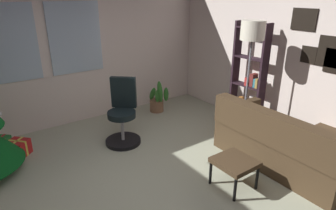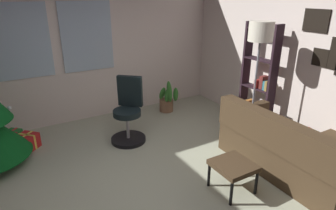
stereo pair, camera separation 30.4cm
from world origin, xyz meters
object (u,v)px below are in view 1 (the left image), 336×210
at_px(bookshelf, 248,83).
at_px(floor_lamp, 252,40).
at_px(couch, 298,145).
at_px(gift_box_green, 0,145).
at_px(office_chair, 123,118).
at_px(potted_plant, 158,101).
at_px(footstool, 235,164).
at_px(gift_box_red, 18,148).

distance_m(bookshelf, floor_lamp, 0.99).
distance_m(couch, gift_box_green, 4.40).
xyz_separation_m(couch, bookshelf, (0.43, 1.30, 0.50)).
bearing_deg(gift_box_green, floor_lamp, -29.11).
height_order(office_chair, floor_lamp, floor_lamp).
relative_size(bookshelf, floor_lamp, 0.96).
relative_size(gift_box_green, office_chair, 0.36).
bearing_deg(gift_box_green, potted_plant, -2.31).
bearing_deg(footstool, potted_plant, 77.37).
relative_size(couch, bookshelf, 1.02).
bearing_deg(potted_plant, floor_lamp, -73.30).
bearing_deg(office_chair, floor_lamp, -31.84).
relative_size(office_chair, potted_plant, 1.52).
bearing_deg(bookshelf, office_chair, 161.70).
height_order(floor_lamp, potted_plant, floor_lamp).
xyz_separation_m(couch, office_chair, (-1.67, 2.00, 0.12)).
bearing_deg(couch, bookshelf, 71.63).
height_order(footstool, bookshelf, bookshelf).
distance_m(gift_box_green, bookshelf, 4.14).
xyz_separation_m(gift_box_green, floor_lamp, (3.35, -1.86, 1.51)).
bearing_deg(gift_box_red, office_chair, -19.89).
relative_size(gift_box_red, floor_lamp, 0.20).
relative_size(couch, office_chair, 1.79).
xyz_separation_m(gift_box_red, gift_box_green, (-0.21, 0.30, -0.02)).
bearing_deg(footstool, gift_box_green, 130.09).
relative_size(footstool, office_chair, 0.45).
bearing_deg(footstool, office_chair, 107.04).
bearing_deg(bookshelf, footstool, -143.46).
distance_m(gift_box_green, floor_lamp, 4.12).
bearing_deg(gift_box_red, potted_plant, 4.06).
height_order(footstool, potted_plant, potted_plant).
height_order(bookshelf, floor_lamp, floor_lamp).
height_order(gift_box_green, potted_plant, potted_plant).
relative_size(couch, gift_box_red, 4.98).
bearing_deg(floor_lamp, bookshelf, 37.03).
bearing_deg(potted_plant, gift_box_red, -175.94).
distance_m(gift_box_red, floor_lamp, 3.81).
distance_m(office_chair, potted_plant, 1.36).
bearing_deg(potted_plant, gift_box_green, 177.69).
xyz_separation_m(couch, floor_lamp, (-0.01, 0.97, 1.32)).
bearing_deg(couch, footstool, 171.70).
relative_size(gift_box_green, bookshelf, 0.20).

